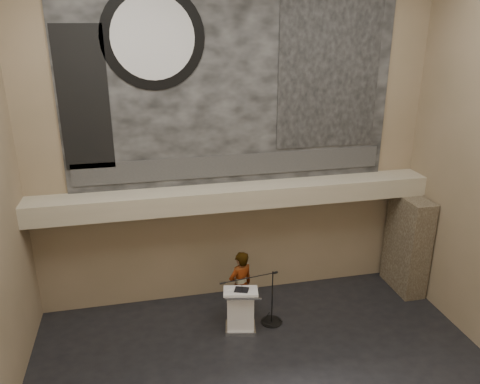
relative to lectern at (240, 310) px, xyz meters
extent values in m
cube|color=#77674B|center=(0.20, 1.74, 3.70)|extent=(10.00, 0.02, 8.50)
cube|color=#77674B|center=(0.20, -6.26, 3.70)|extent=(10.00, 0.02, 8.50)
cube|color=gray|center=(0.20, 1.34, 2.40)|extent=(10.00, 0.80, 0.50)
cylinder|color=#B2893D|center=(-1.40, 1.29, 2.12)|extent=(0.04, 0.04, 0.06)
cylinder|color=#B2893D|center=(2.10, 1.29, 2.12)|extent=(0.04, 0.04, 0.06)
cube|color=black|center=(0.20, 1.71, 5.15)|extent=(8.00, 0.05, 5.00)
cube|color=#2C2C2C|center=(0.20, 1.67, 3.10)|extent=(7.76, 0.02, 0.55)
cylinder|color=black|center=(-1.60, 1.67, 6.15)|extent=(2.30, 0.02, 2.30)
cylinder|color=silver|center=(-1.60, 1.65, 6.15)|extent=(1.84, 0.02, 1.84)
cube|color=black|center=(2.60, 1.67, 5.25)|extent=(2.60, 0.02, 3.60)
cube|color=black|center=(-3.20, 1.67, 4.85)|extent=(1.10, 0.02, 3.20)
cube|color=#403627|center=(4.85, 0.89, 0.80)|extent=(0.60, 1.40, 2.70)
cube|color=silver|center=(0.00, 0.00, -0.51)|extent=(0.81, 0.68, 0.08)
cube|color=white|center=(0.00, 0.00, 0.01)|extent=(0.71, 0.55, 0.96)
cube|color=white|center=(0.00, -0.02, 0.52)|extent=(0.90, 0.72, 0.14)
cube|color=black|center=(0.01, -0.05, 0.56)|extent=(0.40, 0.36, 0.04)
cube|color=white|center=(-0.18, -0.06, 0.55)|extent=(0.33, 0.38, 0.00)
imported|color=silver|center=(0.10, 0.46, 0.37)|extent=(0.79, 0.67, 1.84)
cylinder|color=black|center=(0.81, 0.10, -0.54)|extent=(0.52, 0.52, 0.02)
cylinder|color=black|center=(0.81, 0.10, 0.16)|extent=(0.03, 0.03, 1.43)
cylinder|color=black|center=(0.19, 0.01, 0.83)|extent=(1.40, 0.23, 0.02)
camera|label=1|loc=(-2.08, -9.29, 6.50)|focal=35.00mm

